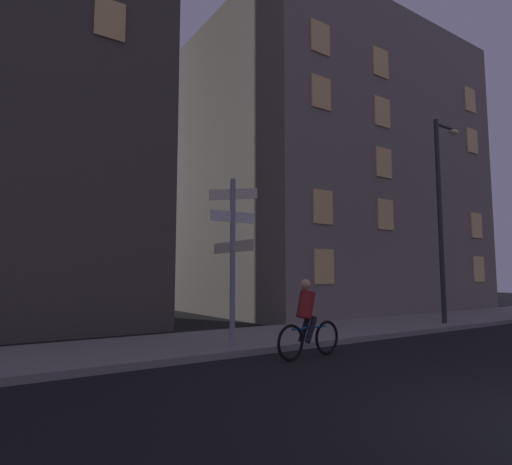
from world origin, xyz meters
TOP-DOWN VIEW (x-y plane):
  - sidewalk_kerb at (0.00, 7.63)m, footprint 40.00×3.35m
  - signpost at (-0.66, 6.48)m, footprint 1.13×1.70m
  - street_lamp at (7.71, 6.64)m, footprint 1.35×0.28m
  - cyclist at (0.35, 5.12)m, footprint 1.82×0.37m
  - building_right_block at (9.64, 13.83)m, footprint 13.24×9.17m

SIDE VIEW (x-z plane):
  - sidewalk_kerb at x=0.00m, z-range 0.00..0.14m
  - cyclist at x=0.35m, z-range -0.06..1.55m
  - signpost at x=-0.66m, z-range 0.43..4.17m
  - street_lamp at x=7.71m, z-range 0.68..7.58m
  - building_right_block at x=9.64m, z-range 0.00..13.43m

